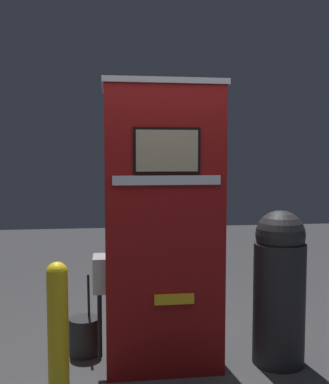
{
  "coord_description": "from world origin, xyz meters",
  "views": [
    {
      "loc": [
        -0.41,
        -3.06,
        1.58
      ],
      "look_at": [
        0.0,
        0.13,
        1.33
      ],
      "focal_mm": 42.0,
      "sensor_mm": 36.0,
      "label": 1
    }
  ],
  "objects_px": {
    "gas_pump": "(162,226)",
    "squeegee_bucket": "(85,336)",
    "safety_bollard": "(58,329)",
    "trash_bin": "(279,285)"
  },
  "relations": [
    {
      "from": "gas_pump",
      "to": "squeegee_bucket",
      "type": "relative_size",
      "value": 3.19
    },
    {
      "from": "safety_bollard",
      "to": "squeegee_bucket",
      "type": "height_order",
      "value": "safety_bollard"
    },
    {
      "from": "gas_pump",
      "to": "squeegee_bucket",
      "type": "height_order",
      "value": "gas_pump"
    },
    {
      "from": "safety_bollard",
      "to": "trash_bin",
      "type": "relative_size",
      "value": 0.78
    },
    {
      "from": "gas_pump",
      "to": "safety_bollard",
      "type": "bearing_deg",
      "value": -147.26
    },
    {
      "from": "gas_pump",
      "to": "trash_bin",
      "type": "xyz_separation_m",
      "value": [
        0.89,
        -0.1,
        -0.46
      ]
    },
    {
      "from": "safety_bollard",
      "to": "trash_bin",
      "type": "height_order",
      "value": "trash_bin"
    },
    {
      "from": "safety_bollard",
      "to": "trash_bin",
      "type": "xyz_separation_m",
      "value": [
        1.62,
        0.37,
        0.12
      ]
    },
    {
      "from": "trash_bin",
      "to": "squeegee_bucket",
      "type": "relative_size",
      "value": 1.78
    },
    {
      "from": "trash_bin",
      "to": "squeegee_bucket",
      "type": "bearing_deg",
      "value": 167.33
    }
  ]
}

